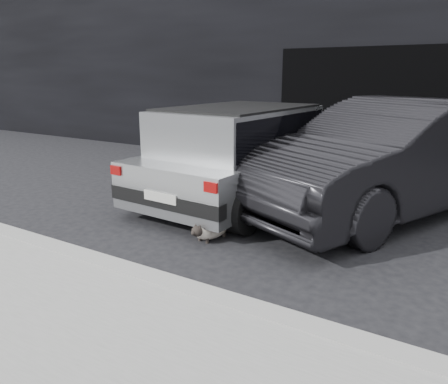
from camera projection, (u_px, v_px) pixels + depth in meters
The scene contains 9 objects.
ground at pixel (231, 209), 6.82m from camera, with size 80.00×80.00×0.00m, color black.
building_facade at pixel (394, 55), 10.57m from camera, with size 34.00×4.00×5.00m, color black.
garage_opening at pixel (368, 110), 9.24m from camera, with size 4.00×0.10×2.60m, color black.
curb at pixel (180, 289), 4.17m from camera, with size 18.00×0.25×0.12m, color #999993.
sidewalk at pixel (79, 356), 3.19m from camera, with size 18.00×2.20×0.11m, color #999993.
silver_hatchback at pixel (243, 149), 7.17m from camera, with size 2.27×4.31×1.55m.
second_car at pixel (391, 157), 6.49m from camera, with size 1.80×5.17×1.70m, color black.
cat_siamese at pixel (209, 231), 5.55m from camera, with size 0.35×0.78×0.27m.
cat_white at pixel (172, 203), 6.47m from camera, with size 0.88×0.32×0.41m.
Camera 1 is at (3.36, -5.58, 2.05)m, focal length 35.00 mm.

